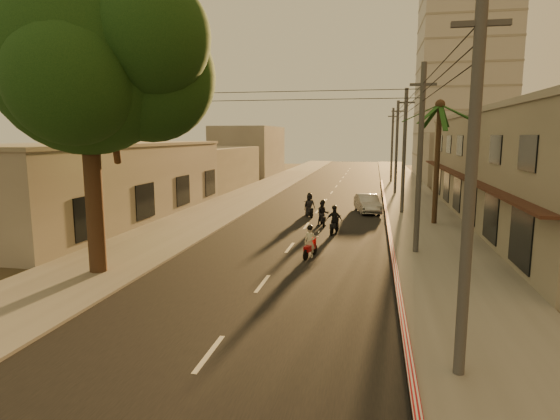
{
  "coord_description": "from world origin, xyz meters",
  "views": [
    {
      "loc": [
        4.08,
        -14.93,
        5.67
      ],
      "look_at": [
        -0.42,
        7.56,
        2.02
      ],
      "focal_mm": 30.0,
      "sensor_mm": 36.0,
      "label": 1
    }
  ],
  "objects_px": {
    "scooter_mid_b": "(334,221)",
    "palm_tree": "(440,112)",
    "scooter_far_a": "(309,206)",
    "parked_car": "(367,203)",
    "scooter_mid_a": "(323,214)",
    "scooter_red": "(310,243)",
    "broadleaf_tree": "(97,63)"
  },
  "relations": [
    {
      "from": "broadleaf_tree",
      "to": "scooter_mid_b",
      "type": "height_order",
      "value": "broadleaf_tree"
    },
    {
      "from": "scooter_mid_a",
      "to": "scooter_far_a",
      "type": "relative_size",
      "value": 0.99
    },
    {
      "from": "scooter_far_a",
      "to": "scooter_mid_a",
      "type": "bearing_deg",
      "value": -91.59
    },
    {
      "from": "palm_tree",
      "to": "scooter_red",
      "type": "distance_m",
      "value": 13.46
    },
    {
      "from": "scooter_far_a",
      "to": "broadleaf_tree",
      "type": "bearing_deg",
      "value": -135.33
    },
    {
      "from": "broadleaf_tree",
      "to": "palm_tree",
      "type": "relative_size",
      "value": 1.48
    },
    {
      "from": "scooter_red",
      "to": "parked_car",
      "type": "relative_size",
      "value": 0.37
    },
    {
      "from": "palm_tree",
      "to": "scooter_mid_a",
      "type": "xyz_separation_m",
      "value": [
        -6.99,
        -1.84,
        -6.38
      ]
    },
    {
      "from": "broadleaf_tree",
      "to": "scooter_mid_b",
      "type": "relative_size",
      "value": 7.02
    },
    {
      "from": "scooter_mid_b",
      "to": "scooter_mid_a",
      "type": "bearing_deg",
      "value": 121.5
    },
    {
      "from": "palm_tree",
      "to": "scooter_mid_b",
      "type": "height_order",
      "value": "palm_tree"
    },
    {
      "from": "scooter_far_a",
      "to": "scooter_red",
      "type": "bearing_deg",
      "value": -105.04
    },
    {
      "from": "palm_tree",
      "to": "broadleaf_tree",
      "type": "bearing_deg",
      "value": -136.52
    },
    {
      "from": "palm_tree",
      "to": "scooter_mid_a",
      "type": "bearing_deg",
      "value": -165.25
    },
    {
      "from": "broadleaf_tree",
      "to": "scooter_far_a",
      "type": "relative_size",
      "value": 7.02
    },
    {
      "from": "palm_tree",
      "to": "parked_car",
      "type": "relative_size",
      "value": 1.91
    },
    {
      "from": "parked_car",
      "to": "scooter_mid_b",
      "type": "bearing_deg",
      "value": -113.81
    },
    {
      "from": "scooter_red",
      "to": "broadleaf_tree",
      "type": "bearing_deg",
      "value": -138.09
    },
    {
      "from": "palm_tree",
      "to": "scooter_mid_a",
      "type": "height_order",
      "value": "palm_tree"
    },
    {
      "from": "broadleaf_tree",
      "to": "scooter_mid_a",
      "type": "height_order",
      "value": "broadleaf_tree"
    },
    {
      "from": "broadleaf_tree",
      "to": "parked_car",
      "type": "height_order",
      "value": "broadleaf_tree"
    },
    {
      "from": "scooter_red",
      "to": "scooter_mid_a",
      "type": "height_order",
      "value": "scooter_mid_a"
    },
    {
      "from": "palm_tree",
      "to": "parked_car",
      "type": "height_order",
      "value": "palm_tree"
    },
    {
      "from": "scooter_mid_b",
      "to": "scooter_far_a",
      "type": "bearing_deg",
      "value": 121.06
    },
    {
      "from": "broadleaf_tree",
      "to": "scooter_mid_a",
      "type": "distance_m",
      "value": 16.18
    },
    {
      "from": "scooter_mid_b",
      "to": "palm_tree",
      "type": "bearing_deg",
      "value": 43.42
    },
    {
      "from": "scooter_mid_b",
      "to": "scooter_red",
      "type": "bearing_deg",
      "value": -87.32
    },
    {
      "from": "scooter_far_a",
      "to": "parked_car",
      "type": "relative_size",
      "value": 0.4
    },
    {
      "from": "broadleaf_tree",
      "to": "palm_tree",
      "type": "distance_m",
      "value": 20.18
    },
    {
      "from": "scooter_mid_b",
      "to": "scooter_far_a",
      "type": "relative_size",
      "value": 1.0
    },
    {
      "from": "palm_tree",
      "to": "scooter_mid_b",
      "type": "bearing_deg",
      "value": -146.02
    },
    {
      "from": "scooter_red",
      "to": "parked_car",
      "type": "bearing_deg",
      "value": 94.11
    }
  ]
}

